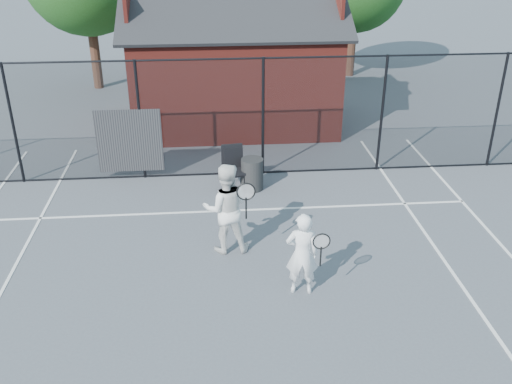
{
  "coord_description": "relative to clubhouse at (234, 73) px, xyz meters",
  "views": [
    {
      "loc": [
        -0.31,
        -8.36,
        6.06
      ],
      "look_at": [
        0.54,
        1.68,
        1.1
      ],
      "focal_mm": 40.0,
      "sensor_mm": 36.0,
      "label": 1
    }
  ],
  "objects": [
    {
      "name": "player_back",
      "position": [
        -0.57,
        -7.63,
        -0.68
      ],
      "size": [
        1.01,
        0.75,
        1.84
      ],
      "color": "white",
      "rests_on": "ground"
    },
    {
      "name": "chair_right",
      "position": [
        -0.28,
        -4.9,
        -1.07
      ],
      "size": [
        0.58,
        0.6,
        1.07
      ],
      "primitive_type": "cube",
      "rotation": [
        0.0,
        0.0,
        0.13
      ],
      "color": "black",
      "rests_on": "ground"
    },
    {
      "name": "player_front",
      "position": [
        0.69,
        -9.14,
        -0.83
      ],
      "size": [
        0.72,
        0.55,
        1.55
      ],
      "color": "white",
      "rests_on": "ground"
    },
    {
      "name": "ground",
      "position": [
        -0.5,
        -9.0,
        -1.61
      ],
      "size": [
        80.0,
        80.0,
        0.0
      ],
      "primitive_type": "plane",
      "color": "#4B5056",
      "rests_on": "ground"
    },
    {
      "name": "clubhouse",
      "position": [
        0.0,
        0.0,
        0.0
      ],
      "size": [
        6.5,
        4.36,
        4.19
      ],
      "color": "maroon",
      "rests_on": "ground"
    },
    {
      "name": "waste_bin",
      "position": [
        0.16,
        -4.9,
        -1.22
      ],
      "size": [
        0.65,
        0.65,
        0.78
      ],
      "primitive_type": "cylinder",
      "rotation": [
        0.0,
        0.0,
        -0.25
      ],
      "color": "black",
      "rests_on": "ground"
    },
    {
      "name": "fence",
      "position": [
        -0.8,
        -4.0,
        -0.16
      ],
      "size": [
        22.04,
        3.0,
        3.0
      ],
      "color": "black",
      "rests_on": "ground"
    },
    {
      "name": "court_lines",
      "position": [
        -0.5,
        -10.32,
        -1.6
      ],
      "size": [
        11.02,
        18.0,
        0.01
      ],
      "color": "white",
      "rests_on": "ground"
    },
    {
      "name": "chair_left",
      "position": [
        -0.24,
        -4.9,
        -1.12
      ],
      "size": [
        0.56,
        0.57,
        0.97
      ],
      "primitive_type": "cube",
      "rotation": [
        0.0,
        0.0,
        0.21
      ],
      "color": "black",
      "rests_on": "ground"
    }
  ]
}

